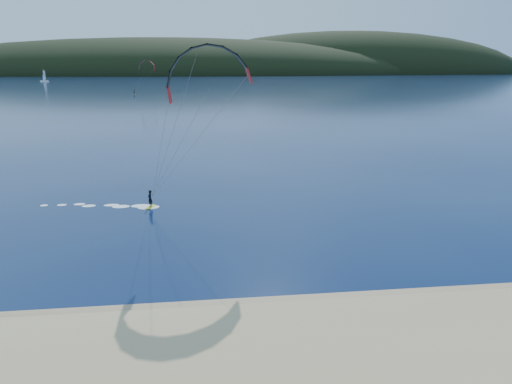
# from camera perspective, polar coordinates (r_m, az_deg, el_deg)

# --- Properties ---
(ground) EXTENTS (1800.00, 1800.00, 0.00)m
(ground) POSITION_cam_1_polar(r_m,az_deg,el_deg) (20.95, -7.90, -21.27)
(ground) COLOR #08173D
(ground) RESTS_ON ground
(wet_sand) EXTENTS (220.00, 2.50, 0.10)m
(wet_sand) POSITION_cam_1_polar(r_m,az_deg,el_deg) (24.68, -7.72, -14.92)
(wet_sand) COLOR #977C58
(wet_sand) RESTS_ON ground
(headland) EXTENTS (1200.00, 310.00, 140.00)m
(headland) POSITION_cam_1_polar(r_m,az_deg,el_deg) (762.18, -6.84, 14.50)
(headland) COLOR black
(headland) RESTS_ON ground
(kitesurfer_near) EXTENTS (19.75, 8.93, 13.60)m
(kitesurfer_near) POSITION_cam_1_polar(r_m,az_deg,el_deg) (34.90, -6.62, 12.03)
(kitesurfer_near) COLOR #D5E61B
(kitesurfer_near) RESTS_ON ground
(kitesurfer_far) EXTENTS (10.89, 5.27, 13.71)m
(kitesurfer_far) POSITION_cam_1_polar(r_m,az_deg,el_deg) (216.16, -13.63, 14.85)
(kitesurfer_far) COLOR #D5E61B
(kitesurfer_far) RESTS_ON ground
(sailboat) EXTENTS (7.52, 5.02, 10.51)m
(sailboat) POSITION_cam_1_polar(r_m,az_deg,el_deg) (430.97, -25.11, 12.57)
(sailboat) COLOR white
(sailboat) RESTS_ON ground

